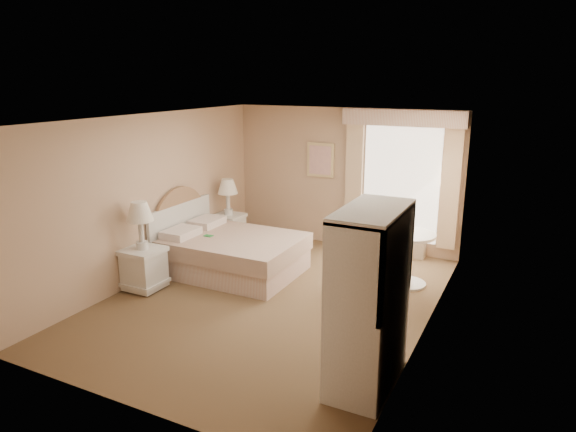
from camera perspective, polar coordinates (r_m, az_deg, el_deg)
The scene contains 9 objects.
room at distance 6.88m, azimuth -1.80°, elevation 0.35°, with size 4.21×5.51×2.51m.
window at distance 8.92m, azimuth 12.37°, elevation 4.04°, with size 2.05×0.22×2.51m.
framed_art at distance 9.41m, azimuth 3.62°, elevation 6.22°, with size 0.52×0.04×0.62m.
bed at distance 8.21m, azimuth -6.62°, elevation -3.93°, with size 2.08×1.57×1.39m.
nightstand_near at distance 7.73m, azimuth -15.80°, elevation -4.45°, with size 0.54×0.54×1.30m.
nightstand_far at distance 9.44m, azimuth -6.61°, elevation -0.57°, with size 0.51×0.51×1.23m.
round_table at distance 7.79m, azimuth 13.27°, elevation -3.75°, with size 0.76×0.76×0.80m.
cafe_chair at distance 7.69m, azimuth 8.11°, elevation -3.42°, with size 0.51×0.51×1.00m.
armoire at distance 5.20m, azimuth 9.02°, elevation -10.64°, with size 0.55×1.10×1.83m.
Camera 1 is at (3.16, -5.85, 3.01)m, focal length 32.00 mm.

